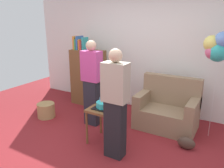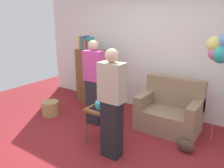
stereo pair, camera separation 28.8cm
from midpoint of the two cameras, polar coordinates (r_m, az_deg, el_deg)
name	(u,v)px [view 1 (the left image)]	position (r m, az deg, el deg)	size (l,w,h in m)	color
ground_plane	(97,150)	(3.77, -6.04, -16.18)	(8.00, 8.00, 0.00)	maroon
wall_back	(149,49)	(5.01, 7.52, 8.62)	(6.00, 0.10, 2.70)	silver
couch	(167,110)	(4.38, 11.86, -6.52)	(1.10, 0.70, 0.96)	#8C7054
bookshelf	(88,76)	(5.38, -7.61, 1.91)	(0.80, 0.36, 1.61)	brown
side_table	(104,113)	(3.75, -4.15, -7.38)	(0.48, 0.48, 0.61)	brown
birthday_cake	(104,105)	(3.70, -4.20, -5.35)	(0.32, 0.32, 0.17)	black
person_blowing_candles	(92,83)	(4.29, -6.97, 0.20)	(0.36, 0.22, 1.63)	#23232D
person_holding_cake	(115,104)	(3.25, -1.73, -5.18)	(0.36, 0.22, 1.63)	black
wicker_basket	(46,110)	(5.01, -17.83, -6.32)	(0.36, 0.36, 0.30)	#A88451
handbag	(186,143)	(3.87, 16.10, -14.10)	(0.28, 0.14, 0.20)	#473328
balloon_bunch	(217,47)	(3.98, 22.98, 8.46)	(0.43, 0.32, 1.82)	silver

